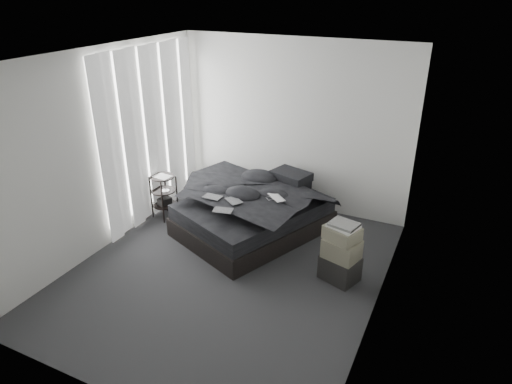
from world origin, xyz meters
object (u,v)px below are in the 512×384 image
at_px(bed, 253,223).
at_px(laptop, 273,193).
at_px(box_lower, 340,268).
at_px(side_stand, 164,197).

distance_m(bed, laptop, 0.69).
bearing_deg(laptop, box_lower, 16.33).
bearing_deg(bed, box_lower, 0.45).
xyz_separation_m(laptop, side_stand, (-1.76, -0.08, -0.38)).
bearing_deg(side_stand, bed, 7.00).
bearing_deg(box_lower, laptop, 155.82).
xyz_separation_m(side_stand, box_lower, (2.86, -0.41, -0.18)).
height_order(side_stand, box_lower, side_stand).
bearing_deg(side_stand, laptop, 2.55).
bearing_deg(bed, laptop, 7.50).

